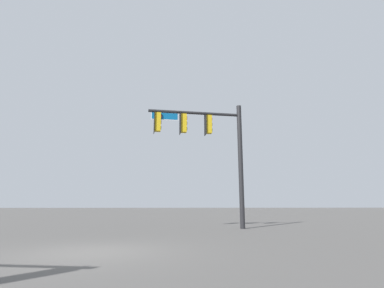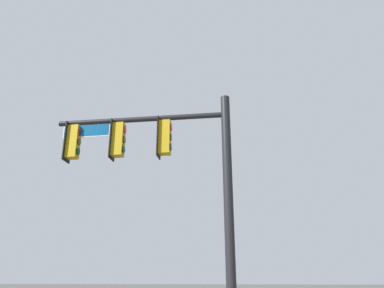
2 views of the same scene
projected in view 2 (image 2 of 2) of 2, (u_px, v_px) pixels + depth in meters
The scene contains 1 object.
signal_pole_near at pixel (168, 168), 11.35m from camera, with size 5.62×0.82×7.29m.
Camera 2 is at (-7.80, 2.36, 1.80)m, focal length 35.00 mm.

